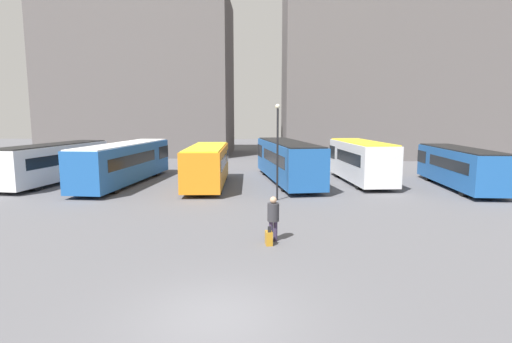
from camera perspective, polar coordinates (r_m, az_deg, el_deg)
ground_plane at (r=10.56m, az=-5.90°, el=-20.08°), size 160.00×160.00×0.00m
building_block_left at (r=55.91m, az=-15.98°, el=12.73°), size 23.24×12.39×20.02m
bus_0 at (r=33.77m, az=-26.83°, el=1.29°), size 3.98×11.11×2.92m
bus_1 at (r=31.21m, az=-18.17°, el=1.36°), size 3.47×12.60×3.00m
bus_2 at (r=28.63m, az=-6.99°, el=1.00°), size 2.93×9.42×2.89m
bus_3 at (r=30.57m, az=4.41°, el=1.70°), size 4.70×12.75×3.08m
bus_4 at (r=31.12m, az=14.72°, el=1.57°), size 3.34×9.22×3.12m
bus_5 at (r=31.29m, az=27.05°, el=0.69°), size 2.86×10.08×2.78m
traveler at (r=15.94m, az=2.48°, el=-6.20°), size 0.53×0.53×1.82m
suitcase at (r=15.68m, az=1.84°, el=-9.47°), size 0.31×0.46×0.78m
lamp_post_1 at (r=23.46m, az=3.09°, el=3.91°), size 0.28×0.28×5.68m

